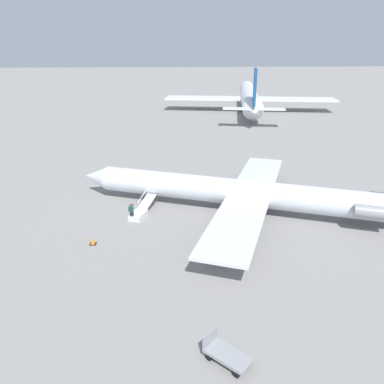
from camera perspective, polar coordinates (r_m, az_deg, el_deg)
name	(u,v)px	position (r m, az deg, el deg)	size (l,w,h in m)	color
ground_plane	(235,210)	(34.37, 6.52, -2.79)	(600.00, 600.00, 0.00)	gray
airplane_main	(245,193)	(33.54, 8.15, -0.10)	(29.79, 23.52, 6.12)	silver
airplane_far_center	(249,97)	(93.53, 8.72, 14.17)	(40.26, 52.03, 10.63)	silver
boarding_stairs	(140,212)	(33.18, -7.90, -3.07)	(2.44, 4.10, 1.58)	silver
passenger	(132,210)	(32.02, -9.19, -2.80)	(0.45, 0.57, 1.74)	#23232D
luggage_cart	(226,354)	(19.05, 5.15, -23.31)	(2.34, 2.33, 1.22)	gray
traffic_cone_near_stairs	(93,241)	(29.30, -14.88, -7.26)	(0.48, 0.48, 0.53)	black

